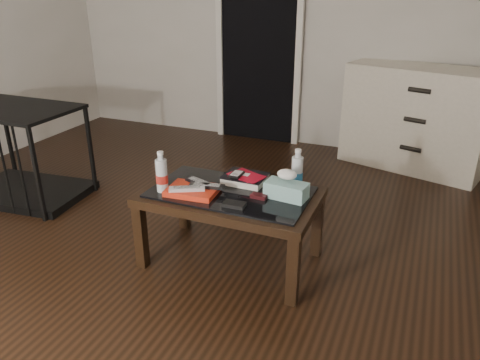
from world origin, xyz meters
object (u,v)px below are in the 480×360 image
object	(u,v)px
dresser	(416,118)
pet_crate	(24,168)
water_bottle_left	(162,171)
coffee_table	(231,201)
water_bottle_right	(297,169)
tissue_box	(286,190)
textbook	(245,179)

from	to	relation	value
dresser	pet_crate	xyz separation A→B (m)	(-2.74, -1.82, -0.22)
dresser	water_bottle_left	distance (m)	2.54
coffee_table	pet_crate	world-z (taller)	pet_crate
coffee_table	water_bottle_right	world-z (taller)	water_bottle_right
dresser	water_bottle_left	xyz separation A→B (m)	(-1.25, -2.20, 0.13)
dresser	pet_crate	size ratio (longest dim) A/B	1.35
coffee_table	water_bottle_right	distance (m)	0.42
coffee_table	tissue_box	bearing A→B (deg)	6.53
dresser	tissue_box	world-z (taller)	dresser
pet_crate	water_bottle_right	size ratio (longest dim) A/B	4.01
water_bottle_right	pet_crate	bearing A→B (deg)	178.62
pet_crate	water_bottle_right	xyz separation A→B (m)	(2.19, -0.05, 0.35)
coffee_table	water_bottle_right	bearing A→B (deg)	28.89
water_bottle_right	tissue_box	xyz separation A→B (m)	(-0.02, -0.15, -0.07)
coffee_table	textbook	distance (m)	0.17
tissue_box	coffee_table	bearing A→B (deg)	-167.57
textbook	water_bottle_right	size ratio (longest dim) A/B	1.05
dresser	textbook	world-z (taller)	dresser
water_bottle_left	water_bottle_right	distance (m)	0.77
water_bottle_right	tissue_box	distance (m)	0.17
water_bottle_left	tissue_box	bearing A→B (deg)	14.88
textbook	water_bottle_left	size ratio (longest dim) A/B	1.05
coffee_table	tissue_box	xyz separation A→B (m)	(0.32, 0.04, 0.11)
dresser	pet_crate	world-z (taller)	dresser
pet_crate	water_bottle_right	world-z (taller)	pet_crate
pet_crate	textbook	distance (m)	1.90
coffee_table	pet_crate	distance (m)	1.87
textbook	water_bottle_right	distance (m)	0.32
textbook	water_bottle_right	bearing A→B (deg)	7.96
dresser	water_bottle_right	xyz separation A→B (m)	(-0.55, -1.87, 0.13)
dresser	textbook	distance (m)	2.10
coffee_table	tissue_box	size ratio (longest dim) A/B	4.35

